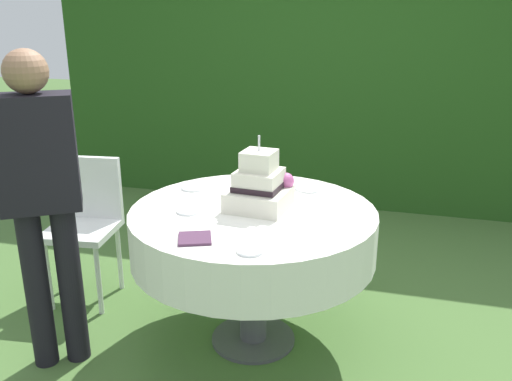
% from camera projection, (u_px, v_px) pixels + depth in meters
% --- Properties ---
extents(ground_plane, '(20.00, 20.00, 0.00)m').
position_uv_depth(ground_plane, '(253.00, 340.00, 3.05)').
color(ground_plane, '#476B33').
extents(foliage_hedge, '(5.10, 0.65, 2.31)m').
position_uv_depth(foliage_hedge, '(329.00, 77.00, 5.07)').
color(foliage_hedge, '#234C19').
rests_on(foliage_hedge, ground_plane).
extents(cake_table, '(1.28, 1.28, 0.78)m').
position_uv_depth(cake_table, '(253.00, 233.00, 2.84)').
color(cake_table, '#4C4C51').
rests_on(cake_table, ground_plane).
extents(wedding_cake, '(0.32, 0.32, 0.39)m').
position_uv_depth(wedding_cake, '(260.00, 187.00, 2.79)').
color(wedding_cake, silver).
rests_on(wedding_cake, cake_table).
extents(serving_plate_near, '(0.15, 0.15, 0.01)m').
position_uv_depth(serving_plate_near, '(194.00, 187.00, 3.13)').
color(serving_plate_near, white).
rests_on(serving_plate_near, cake_table).
extents(serving_plate_far, '(0.12, 0.12, 0.01)m').
position_uv_depth(serving_plate_far, '(250.00, 251.00, 2.31)').
color(serving_plate_far, white).
rests_on(serving_plate_far, cake_table).
extents(serving_plate_left, '(0.12, 0.12, 0.01)m').
position_uv_depth(serving_plate_left, '(189.00, 211.00, 2.76)').
color(serving_plate_left, white).
rests_on(serving_plate_left, cake_table).
extents(serving_plate_right, '(0.15, 0.15, 0.01)m').
position_uv_depth(serving_plate_right, '(308.00, 189.00, 3.11)').
color(serving_plate_right, white).
rests_on(serving_plate_right, cake_table).
extents(napkin_stack, '(0.19, 0.19, 0.01)m').
position_uv_depth(napkin_stack, '(195.00, 238.00, 2.43)').
color(napkin_stack, '#4C2D47').
rests_on(napkin_stack, cake_table).
extents(garden_chair, '(0.44, 0.44, 0.89)m').
position_uv_depth(garden_chair, '(86.00, 215.00, 3.39)').
color(garden_chair, white).
rests_on(garden_chair, ground_plane).
extents(standing_person, '(0.41, 0.36, 1.60)m').
position_uv_depth(standing_person, '(42.00, 193.00, 2.58)').
color(standing_person, black).
rests_on(standing_person, ground_plane).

